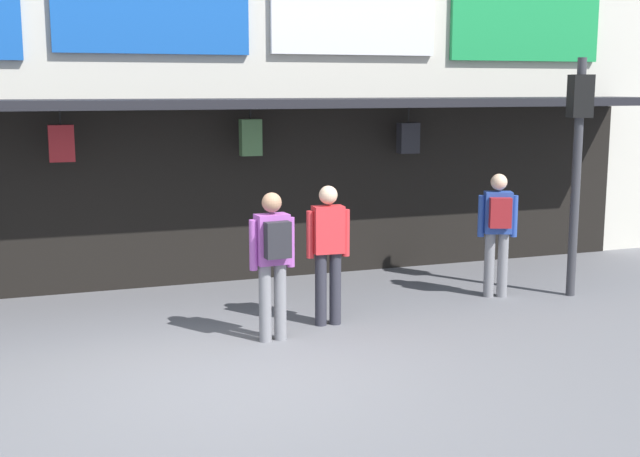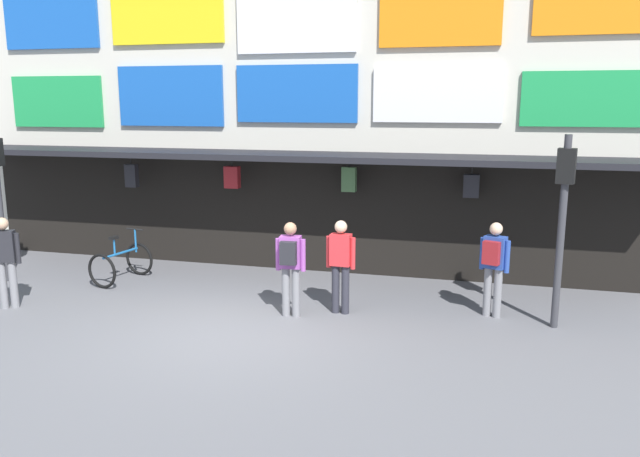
# 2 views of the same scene
# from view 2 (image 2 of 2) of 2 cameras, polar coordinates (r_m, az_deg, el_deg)

# --- Properties ---
(ground_plane) EXTENTS (80.00, 80.00, 0.00)m
(ground_plane) POSITION_cam_2_polar(r_m,az_deg,el_deg) (10.52, -8.35, -9.24)
(ground_plane) COLOR slate
(shopfront) EXTENTS (18.00, 2.60, 8.00)m
(shopfront) POSITION_cam_2_polar(r_m,az_deg,el_deg) (14.15, -1.45, 12.57)
(shopfront) COLOR beige
(shopfront) RESTS_ON ground
(traffic_light_far) EXTENTS (0.32, 0.35, 3.20)m
(traffic_light_far) POSITION_cam_2_polar(r_m,az_deg,el_deg) (10.78, 21.35, 2.38)
(traffic_light_far) COLOR #38383D
(traffic_light_far) RESTS_ON ground
(bicycle_parked) EXTENTS (0.92, 1.27, 1.05)m
(bicycle_parked) POSITION_cam_2_polar(r_m,az_deg,el_deg) (13.69, -17.68, -3.03)
(bicycle_parked) COLOR black
(bicycle_parked) RESTS_ON ground
(pedestrian_in_white) EXTENTS (0.50, 0.44, 1.68)m
(pedestrian_in_white) POSITION_cam_2_polar(r_m,az_deg,el_deg) (11.18, 15.58, -3.00)
(pedestrian_in_white) COLOR gray
(pedestrian_in_white) RESTS_ON ground
(pedestrian_in_blue) EXTENTS (0.49, 0.45, 1.68)m
(pedestrian_in_blue) POSITION_cam_2_polar(r_m,az_deg,el_deg) (12.62, -26.77, -2.20)
(pedestrian_in_blue) COLOR gray
(pedestrian_in_blue) RESTS_ON ground
(pedestrian_in_green) EXTENTS (0.53, 0.37, 1.68)m
(pedestrian_in_green) POSITION_cam_2_polar(r_m,az_deg,el_deg) (10.80, -2.73, -3.09)
(pedestrian_in_green) COLOR gray
(pedestrian_in_green) RESTS_ON ground
(pedestrian_in_red) EXTENTS (0.53, 0.37, 1.68)m
(pedestrian_in_red) POSITION_cam_2_polar(r_m,az_deg,el_deg) (11.00, 1.93, -2.81)
(pedestrian_in_red) COLOR #2D2D38
(pedestrian_in_red) RESTS_ON ground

